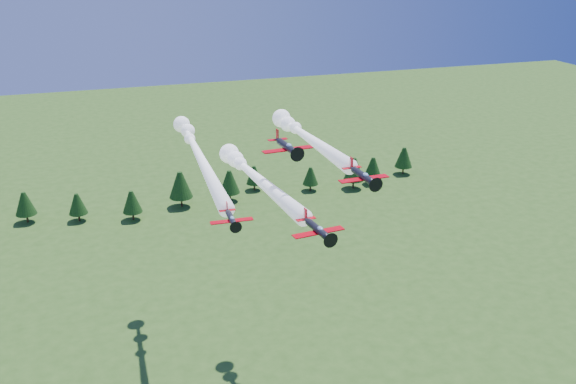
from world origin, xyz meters
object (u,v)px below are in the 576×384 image
object	(u,v)px
plane_left	(198,152)
plane_right	(306,136)
plane_slot	(287,147)
plane_lead	(254,175)

from	to	relation	value
plane_left	plane_right	bearing A→B (deg)	-28.61
plane_left	plane_slot	xyz separation A→B (m)	(9.74, -26.30, 8.04)
plane_right	plane_slot	bearing A→B (deg)	-122.04
plane_slot	plane_left	bearing A→B (deg)	106.21
plane_left	plane_slot	size ratio (longest dim) A/B	6.60
plane_lead	plane_left	world-z (taller)	plane_lead
plane_lead	plane_right	world-z (taller)	plane_right
plane_left	plane_right	xyz separation A→B (m)	(18.41, -10.88, 4.72)
plane_right	plane_slot	distance (m)	18.00
plane_lead	plane_left	bearing A→B (deg)	101.30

